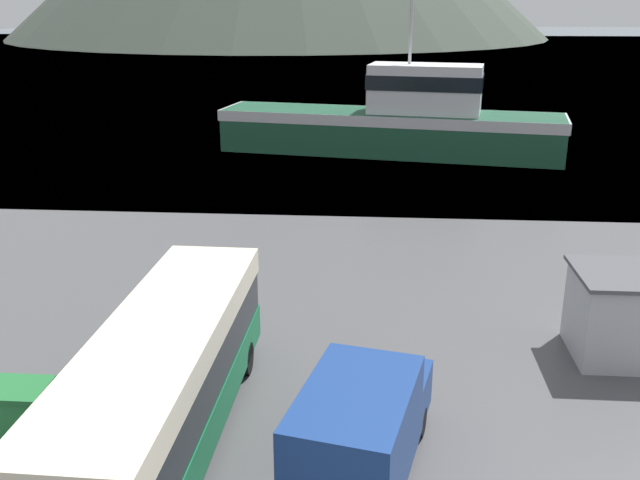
{
  "coord_description": "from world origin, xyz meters",
  "views": [
    {
      "loc": [
        4.45,
        -7.61,
        9.96
      ],
      "look_at": [
        2.7,
        15.69,
        2.0
      ],
      "focal_mm": 40.0,
      "sensor_mm": 36.0,
      "label": 1
    }
  ],
  "objects": [
    {
      "name": "water_surface",
      "position": [
        0.0,
        145.13,
        0.0
      ],
      "size": [
        240.0,
        240.0,
        0.0
      ],
      "primitive_type": "plane",
      "color": "slate",
      "rests_on": "ground"
    },
    {
      "name": "dock_kiosk",
      "position": [
        11.57,
        11.74,
        1.32
      ],
      "size": [
        2.55,
        2.82,
        2.61
      ],
      "color": "#B2B2B7",
      "rests_on": "ground"
    },
    {
      "name": "tour_bus",
      "position": [
        -0.14,
        6.27,
        1.78
      ],
      "size": [
        2.73,
        10.53,
        3.15
      ],
      "rotation": [
        0.0,
        0.0,
        -0.02
      ],
      "color": "#146B3D",
      "rests_on": "ground"
    },
    {
      "name": "storage_bin",
      "position": [
        -3.67,
        6.34,
        0.72
      ],
      "size": [
        1.39,
        1.21,
        1.42
      ],
      "color": "#287F3D",
      "rests_on": "ground"
    },
    {
      "name": "small_boat",
      "position": [
        7.34,
        46.8,
        0.54
      ],
      "size": [
        6.85,
        5.86,
        1.07
      ],
      "rotation": [
        0.0,
        0.0,
        5.37
      ],
      "color": "#19234C",
      "rests_on": "water_surface"
    },
    {
      "name": "fishing_boat",
      "position": [
        5.98,
        40.0,
        2.2
      ],
      "size": [
        23.11,
        8.47,
        9.95
      ],
      "rotation": [
        0.0,
        0.0,
        1.4
      ],
      "color": "#1E5138",
      "rests_on": "water_surface"
    },
    {
      "name": "delivery_van",
      "position": [
        4.35,
        5.57,
        1.28
      ],
      "size": [
        3.31,
        5.73,
        2.43
      ],
      "rotation": [
        0.0,
        0.0,
        -0.22
      ],
      "color": "navy",
      "rests_on": "ground"
    }
  ]
}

